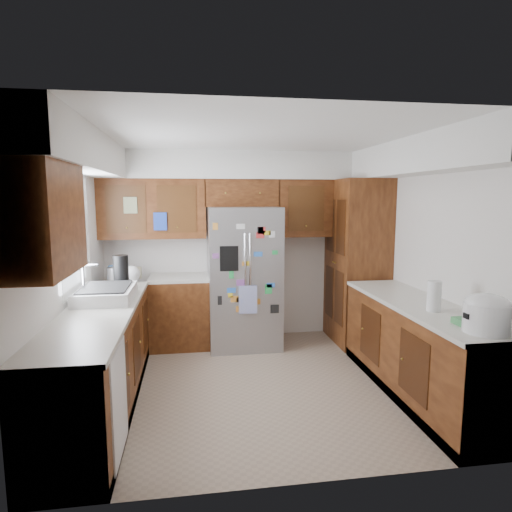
{
  "coord_description": "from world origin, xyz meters",
  "views": [
    {
      "loc": [
        -0.66,
        -4.17,
        1.91
      ],
      "look_at": [
        0.03,
        0.35,
        1.29
      ],
      "focal_mm": 30.0,
      "sensor_mm": 36.0,
      "label": 1
    }
  ],
  "objects_px": {
    "rice_cooker": "(487,312)",
    "paper_towel": "(434,296)",
    "pantry": "(357,262)",
    "fridge": "(244,277)"
  },
  "relations": [
    {
      "from": "fridge",
      "to": "rice_cooker",
      "type": "bearing_deg",
      "value": -59.87
    },
    {
      "from": "pantry",
      "to": "paper_towel",
      "type": "height_order",
      "value": "pantry"
    },
    {
      "from": "rice_cooker",
      "to": "pantry",
      "type": "bearing_deg",
      "value": 89.99
    },
    {
      "from": "pantry",
      "to": "fridge",
      "type": "relative_size",
      "value": 1.19
    },
    {
      "from": "rice_cooker",
      "to": "paper_towel",
      "type": "xyz_separation_m",
      "value": [
        -0.05,
        0.61,
        -0.02
      ]
    },
    {
      "from": "pantry",
      "to": "fridge",
      "type": "distance_m",
      "value": 1.51
    },
    {
      "from": "rice_cooker",
      "to": "paper_towel",
      "type": "bearing_deg",
      "value": 94.75
    },
    {
      "from": "pantry",
      "to": "fridge",
      "type": "xyz_separation_m",
      "value": [
        -1.5,
        0.05,
        -0.17
      ]
    },
    {
      "from": "paper_towel",
      "to": "pantry",
      "type": "bearing_deg",
      "value": 88.46
    },
    {
      "from": "fridge",
      "to": "rice_cooker",
      "type": "relative_size",
      "value": 5.33
    }
  ]
}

